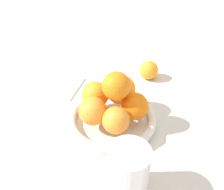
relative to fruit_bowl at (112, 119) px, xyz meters
The scene contains 6 objects.
ground_plane 0.02m from the fruit_bowl, ahead, with size 4.00×4.00×0.00m, color beige.
fruit_bowl is the anchor object (origin of this frame).
orange_pile 0.06m from the fruit_bowl, 90.13° to the left, with size 0.19×0.19×0.13m.
stray_orange 0.27m from the fruit_bowl, 84.26° to the left, with size 0.07×0.07×0.07m, color orange.
drinking_glass 0.20m from the fruit_bowl, 57.88° to the right, with size 0.08×0.08×0.12m, color white.
napkin_folded 0.26m from the fruit_bowl, 157.96° to the left, with size 0.14×0.14×0.01m, color beige.
Camera 1 is at (0.17, -0.40, 0.43)m, focal length 35.00 mm.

